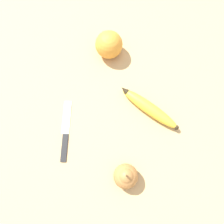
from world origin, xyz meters
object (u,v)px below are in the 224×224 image
Objects in this scene: pear at (126,176)px; paring_knife at (65,132)px; banana at (149,108)px; orange at (109,45)px.

paring_knife is at bearing 172.47° from pear.
pear is 0.49× the size of paring_knife.
orange is (-0.20, 0.12, 0.03)m from banana.
orange reaches higher than banana.
orange is at bearing -21.58° from banana.
pear is at bearing -33.72° from paring_knife.
orange is 0.30m from paring_knife.
pear reaches higher than banana.
banana is at bearing -31.33° from orange.
orange is at bearing 124.51° from pear.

